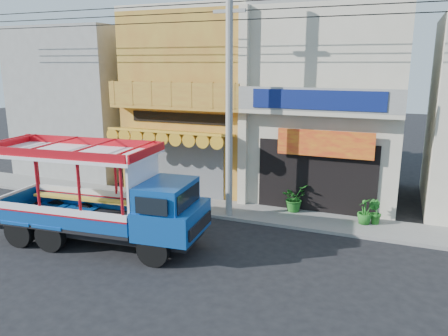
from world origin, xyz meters
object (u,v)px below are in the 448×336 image
at_px(green_sign, 159,188).
at_px(potted_plant_a, 294,198).
at_px(potted_plant_c, 365,211).
at_px(utility_pole, 233,86).
at_px(songthaew_truck, 111,199).
at_px(potted_plant_b, 375,212).

distance_m(green_sign, potted_plant_a, 5.88).
bearing_deg(green_sign, potted_plant_c, -0.09).
distance_m(potted_plant_a, potted_plant_c, 2.76).
relative_size(utility_pole, songthaew_truck, 3.81).
bearing_deg(potted_plant_a, utility_pole, 149.50).
bearing_deg(potted_plant_c, green_sign, -71.53).
relative_size(potted_plant_a, potted_plant_c, 1.10).
height_order(utility_pole, potted_plant_c, utility_pole).
xyz_separation_m(utility_pole, potted_plant_b, (5.13, 1.09, -4.47)).
bearing_deg(potted_plant_c, potted_plant_b, 132.27).
bearing_deg(songthaew_truck, potted_plant_b, 32.77).
bearing_deg(potted_plant_b, potted_plant_a, 28.04).
bearing_deg(green_sign, potted_plant_a, 4.09).
bearing_deg(songthaew_truck, green_sign, 102.97).
bearing_deg(utility_pole, potted_plant_c, 11.19).
xyz_separation_m(utility_pole, green_sign, (-3.79, 0.96, -4.50)).
bearing_deg(potted_plant_b, songthaew_truck, 66.20).
height_order(songthaew_truck, green_sign, songthaew_truck).
bearing_deg(potted_plant_b, utility_pole, 45.48).
relative_size(utility_pole, green_sign, 28.50).
height_order(green_sign, potted_plant_c, green_sign).
bearing_deg(potted_plant_a, green_sign, 119.94).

